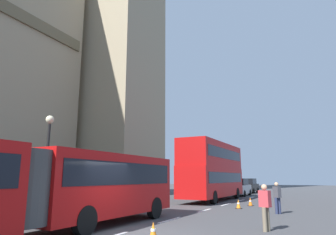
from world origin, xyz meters
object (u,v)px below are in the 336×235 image
object	(u,v)px
traffic_cone_east	(250,202)
pedestrian_near_cones	(265,206)
sedan_lead	(239,187)
traffic_cone_middle	(238,204)
traffic_cone_west	(153,232)
articulated_bus	(13,184)
street_lamp	(47,156)
double_decker_bus	(213,169)
pedestrian_by_kerb	(277,197)
sedan_trailing	(249,186)

from	to	relation	value
traffic_cone_east	pedestrian_near_cones	size ratio (longest dim) A/B	0.34
sedan_lead	traffic_cone_east	size ratio (longest dim) A/B	7.59
traffic_cone_middle	traffic_cone_west	bearing A→B (deg)	-179.62
articulated_bus	street_lamp	world-z (taller)	street_lamp
double_decker_bus	traffic_cone_east	bearing A→B (deg)	-132.40
pedestrian_by_kerb	pedestrian_near_cones	bearing A→B (deg)	-176.96
sedan_lead	street_lamp	world-z (taller)	street_lamp
street_lamp	pedestrian_near_cones	distance (m)	11.22
double_decker_bus	traffic_cone_east	xyz separation A→B (m)	(-3.50, -3.83, -2.43)
traffic_cone_middle	street_lamp	world-z (taller)	street_lamp
double_decker_bus	sedan_lead	xyz separation A→B (m)	(8.10, -0.23, -1.80)
pedestrian_by_kerb	traffic_cone_east	bearing A→B (deg)	29.45
traffic_cone_middle	pedestrian_by_kerb	bearing A→B (deg)	-125.52
sedan_lead	street_lamp	size ratio (longest dim) A/B	0.83
traffic_cone_west	traffic_cone_middle	world-z (taller)	same
sedan_lead	traffic_cone_middle	size ratio (longest dim) A/B	7.59
articulated_bus	pedestrian_near_cones	size ratio (longest dim) A/B	9.77
articulated_bus	traffic_cone_west	bearing A→B (deg)	-57.23
double_decker_bus	sedan_lead	size ratio (longest dim) A/B	2.42
double_decker_bus	pedestrian_by_kerb	distance (m)	10.02
sedan_lead	pedestrian_near_cones	size ratio (longest dim) A/B	2.60
articulated_bus	traffic_cone_middle	world-z (taller)	articulated_bus
pedestrian_by_kerb	sedan_trailing	bearing A→B (deg)	15.75
double_decker_bus	pedestrian_by_kerb	xyz separation A→B (m)	(-7.67, -6.19, -1.80)
sedan_lead	traffic_cone_west	size ratio (longest dim) A/B	7.59
traffic_cone_east	pedestrian_by_kerb	size ratio (longest dim) A/B	0.34
pedestrian_by_kerb	traffic_cone_west	bearing A→B (deg)	164.54
double_decker_bus	pedestrian_by_kerb	world-z (taller)	double_decker_bus
articulated_bus	sedan_lead	bearing A→B (deg)	-0.47
sedan_trailing	pedestrian_near_cones	bearing A→B (deg)	-166.80
sedan_lead	double_decker_bus	bearing A→B (deg)	178.38
sedan_trailing	traffic_cone_east	xyz separation A→B (m)	(-18.25, -3.97, -0.63)
articulated_bus	pedestrian_near_cones	world-z (taller)	articulated_bus
sedan_lead	pedestrian_by_kerb	world-z (taller)	sedan_lead
traffic_cone_middle	street_lamp	xyz separation A→B (m)	(-8.33, 8.06, 2.77)
traffic_cone_east	street_lamp	xyz separation A→B (m)	(-10.63, 8.33, 2.77)
sedan_trailing	traffic_cone_middle	world-z (taller)	sedan_trailing
traffic_cone_middle	traffic_cone_east	xyz separation A→B (m)	(2.30, -0.27, 0.00)
articulated_bus	sedan_trailing	size ratio (longest dim) A/B	3.75
articulated_bus	traffic_cone_west	distance (m)	4.56
pedestrian_near_cones	double_decker_bus	bearing A→B (deg)	25.65
street_lamp	pedestrian_by_kerb	size ratio (longest dim) A/B	3.12
sedan_trailing	traffic_cone_west	bearing A→B (deg)	-173.21
street_lamp	traffic_cone_west	bearing A→B (deg)	-108.83
traffic_cone_west	traffic_cone_east	distance (m)	13.41
pedestrian_near_cones	sedan_trailing	bearing A→B (deg)	13.20
double_decker_bus	sedan_trailing	distance (m)	14.86
sedan_trailing	street_lamp	bearing A→B (deg)	171.40
articulated_bus	pedestrian_by_kerb	world-z (taller)	articulated_bus
articulated_bus	sedan_trailing	xyz separation A→B (m)	(33.99, 0.14, -0.83)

